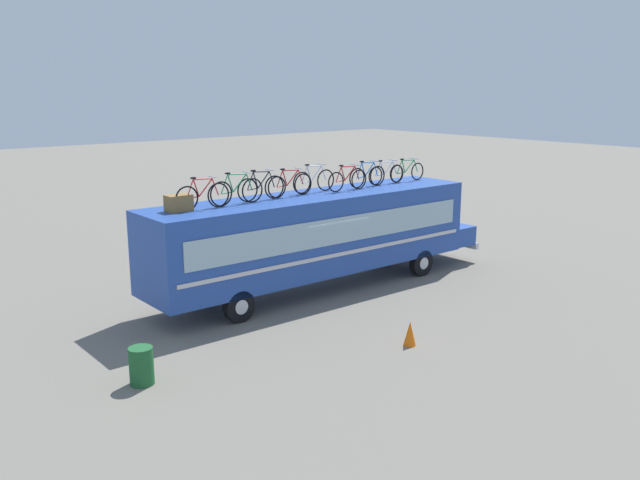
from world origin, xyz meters
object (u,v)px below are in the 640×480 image
(traffic_cone, at_px, (410,333))
(rooftop_bicycle_1, at_px, (203,196))
(rooftop_bicycle_3, at_px, (261,187))
(rooftop_bicycle_6, at_px, (347,180))
(rooftop_bicycle_4, at_px, (290,185))
(rooftop_bicycle_5, at_px, (314,180))
(rooftop_bicycle_7, at_px, (367,176))
(rooftop_bicycle_9, at_px, (407,171))
(rooftop_bicycle_2, at_px, (237,191))
(bus, at_px, (319,233))
(rooftop_bicycle_8, at_px, (386,174))
(trash_bin, at_px, (141,366))
(luggage_bag_1, at_px, (179,203))

(traffic_cone, bearing_deg, rooftop_bicycle_1, 118.46)
(rooftop_bicycle_3, bearing_deg, rooftop_bicycle_6, -3.96)
(rooftop_bicycle_4, height_order, rooftop_bicycle_5, rooftop_bicycle_5)
(rooftop_bicycle_7, bearing_deg, rooftop_bicycle_9, 2.42)
(rooftop_bicycle_2, height_order, rooftop_bicycle_3, rooftop_bicycle_2)
(bus, xyz_separation_m, rooftop_bicycle_5, (0.11, 0.40, 1.69))
(rooftop_bicycle_9, bearing_deg, rooftop_bicycle_5, 178.13)
(rooftop_bicycle_4, height_order, rooftop_bicycle_8, rooftop_bicycle_4)
(rooftop_bicycle_8, bearing_deg, rooftop_bicycle_5, 178.40)
(rooftop_bicycle_6, xyz_separation_m, traffic_cone, (-2.55, -5.37, -3.24))
(rooftop_bicycle_1, xyz_separation_m, rooftop_bicycle_4, (3.26, 0.23, -0.01))
(rooftop_bicycle_4, xyz_separation_m, rooftop_bicycle_5, (1.12, 0.19, 0.01))
(rooftop_bicycle_3, relative_size, rooftop_bicycle_7, 1.03)
(rooftop_bicycle_2, height_order, rooftop_bicycle_9, rooftop_bicycle_2)
(rooftop_bicycle_4, bearing_deg, trash_bin, -153.47)
(rooftop_bicycle_2, relative_size, rooftop_bicycle_8, 1.07)
(bus, relative_size, rooftop_bicycle_1, 7.54)
(bus, relative_size, trash_bin, 14.89)
(bus, bearing_deg, rooftop_bicycle_1, -179.74)
(rooftop_bicycle_8, xyz_separation_m, trash_bin, (-11.12, -3.48, -3.12))
(rooftop_bicycle_2, distance_m, rooftop_bicycle_6, 4.30)
(rooftop_bicycle_2, bearing_deg, rooftop_bicycle_1, -177.69)
(rooftop_bicycle_3, distance_m, rooftop_bicycle_5, 2.25)
(traffic_cone, bearing_deg, rooftop_bicycle_8, 50.64)
(rooftop_bicycle_5, xyz_separation_m, rooftop_bicycle_6, (1.09, -0.44, -0.02))
(bus, distance_m, rooftop_bicycle_7, 2.86)
(rooftop_bicycle_9, distance_m, traffic_cone, 8.69)
(rooftop_bicycle_1, relative_size, rooftop_bicycle_7, 1.04)
(rooftop_bicycle_5, bearing_deg, trash_bin, -155.64)
(rooftop_bicycle_8, xyz_separation_m, rooftop_bicycle_9, (1.04, -0.05, -0.00))
(bus, height_order, luggage_bag_1, luggage_bag_1)
(rooftop_bicycle_2, xyz_separation_m, rooftop_bicycle_8, (6.44, 0.29, -0.04))
(traffic_cone, bearing_deg, bus, 76.01)
(luggage_bag_1, bearing_deg, rooftop_bicycle_6, -1.72)
(rooftop_bicycle_2, distance_m, rooftop_bicycle_7, 5.40)
(bus, height_order, rooftop_bicycle_4, rooftop_bicycle_4)
(rooftop_bicycle_6, bearing_deg, rooftop_bicycle_5, 158.05)
(bus, distance_m, rooftop_bicycle_2, 3.53)
(rooftop_bicycle_7, bearing_deg, traffic_cone, -123.17)
(rooftop_bicycle_5, bearing_deg, rooftop_bicycle_9, -1.87)
(rooftop_bicycle_9, bearing_deg, trash_bin, -164.24)
(rooftop_bicycle_9, bearing_deg, rooftop_bicycle_3, -179.39)
(bus, bearing_deg, rooftop_bicycle_3, 174.72)
(bus, height_order, rooftop_bicycle_2, rooftop_bicycle_2)
(rooftop_bicycle_2, bearing_deg, rooftop_bicycle_6, -0.82)
(rooftop_bicycle_2, xyz_separation_m, rooftop_bicycle_9, (7.49, 0.24, -0.04))
(rooftop_bicycle_8, bearing_deg, rooftop_bicycle_3, -178.76)
(rooftop_bicycle_2, xyz_separation_m, traffic_cone, (1.75, -5.44, -3.27))
(bus, relative_size, traffic_cone, 19.94)
(bus, distance_m, rooftop_bicycle_8, 3.75)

